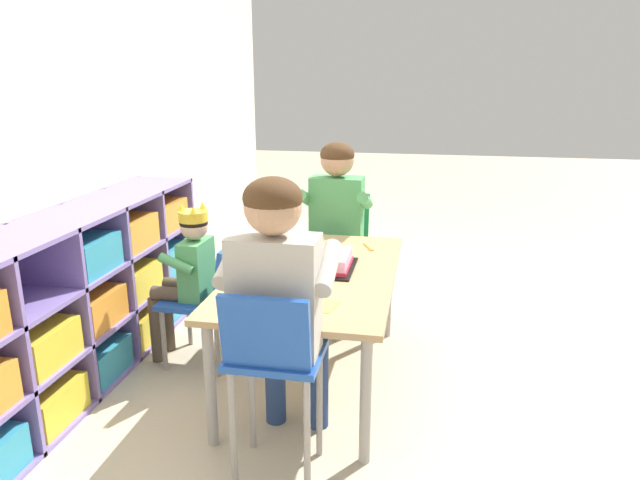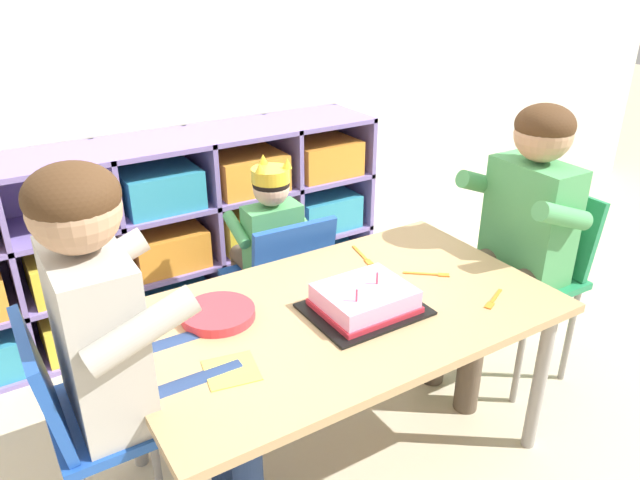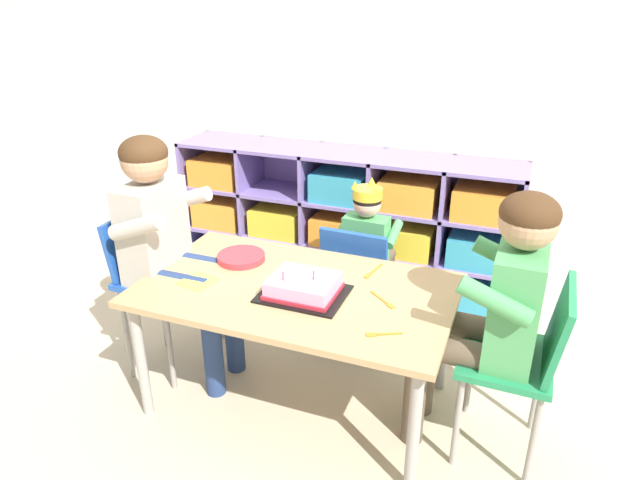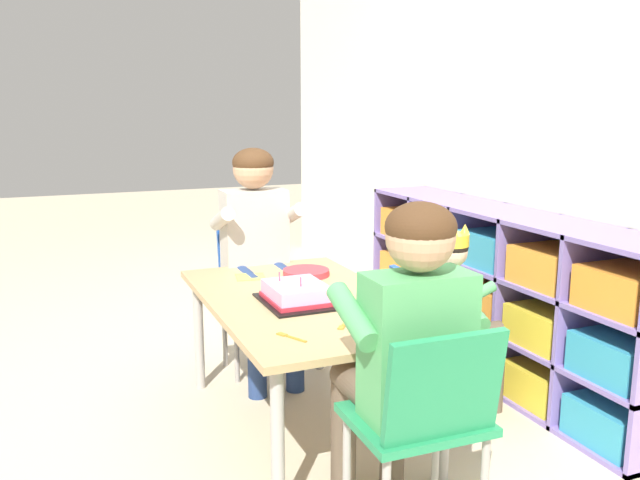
{
  "view_description": "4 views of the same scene",
  "coord_description": "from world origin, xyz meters",
  "px_view_note": "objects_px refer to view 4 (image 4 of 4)",
  "views": [
    {
      "loc": [
        -2.42,
        -0.48,
        1.41
      ],
      "look_at": [
        0.07,
        -0.01,
        0.67
      ],
      "focal_mm": 32.61,
      "sensor_mm": 36.0,
      "label": 1
    },
    {
      "loc": [
        -0.83,
        -1.22,
        1.46
      ],
      "look_at": [
        -0.04,
        0.04,
        0.76
      ],
      "focal_mm": 33.93,
      "sensor_mm": 36.0,
      "label": 2
    },
    {
      "loc": [
        0.78,
        -1.77,
        1.61
      ],
      "look_at": [
        0.08,
        0.05,
        0.74
      ],
      "focal_mm": 31.61,
      "sensor_mm": 36.0,
      "label": 3
    },
    {
      "loc": [
        2.3,
        -0.89,
        1.28
      ],
      "look_at": [
        0.05,
        0.05,
        0.78
      ],
      "focal_mm": 37.01,
      "sensor_mm": 36.0,
      "label": 4
    }
  ],
  "objects_px": {
    "guest_at_table_side": "(407,336)",
    "birthday_cake_on_tray": "(297,295)",
    "adult_helper_seated": "(259,236)",
    "fork_beside_plate_stack": "(345,323)",
    "paper_plate_stack": "(306,273)",
    "fork_near_cake_tray": "(290,337)",
    "activity_table": "(303,311)",
    "classroom_chair_guest_side": "(425,418)",
    "classroom_chair_blue": "(434,332)",
    "child_with_crown": "(458,298)",
    "fork_at_table_front_edge": "(385,308)",
    "classroom_chair_adult_side": "(253,276)"
  },
  "relations": [
    {
      "from": "birthday_cake_on_tray",
      "to": "fork_at_table_front_edge",
      "type": "distance_m",
      "value": 0.34
    },
    {
      "from": "activity_table",
      "to": "birthday_cake_on_tray",
      "type": "bearing_deg",
      "value": -42.46
    },
    {
      "from": "adult_helper_seated",
      "to": "fork_beside_plate_stack",
      "type": "distance_m",
      "value": 0.95
    },
    {
      "from": "child_with_crown",
      "to": "fork_near_cake_tray",
      "type": "bearing_deg",
      "value": 111.36
    },
    {
      "from": "classroom_chair_guest_side",
      "to": "fork_at_table_front_edge",
      "type": "bearing_deg",
      "value": -106.81
    },
    {
      "from": "fork_at_table_front_edge",
      "to": "activity_table",
      "type": "bearing_deg",
      "value": 144.73
    },
    {
      "from": "child_with_crown",
      "to": "adult_helper_seated",
      "type": "bearing_deg",
      "value": 45.0
    },
    {
      "from": "classroom_chair_guest_side",
      "to": "birthday_cake_on_tray",
      "type": "height_order",
      "value": "classroom_chair_guest_side"
    },
    {
      "from": "child_with_crown",
      "to": "birthday_cake_on_tray",
      "type": "xyz_separation_m",
      "value": [
        -0.05,
        -0.69,
        0.08
      ]
    },
    {
      "from": "adult_helper_seated",
      "to": "fork_near_cake_tray",
      "type": "xyz_separation_m",
      "value": [
        0.99,
        -0.21,
        -0.13
      ]
    },
    {
      "from": "guest_at_table_side",
      "to": "birthday_cake_on_tray",
      "type": "relative_size",
      "value": 3.21
    },
    {
      "from": "guest_at_table_side",
      "to": "paper_plate_stack",
      "type": "relative_size",
      "value": 5.05
    },
    {
      "from": "fork_beside_plate_stack",
      "to": "activity_table",
      "type": "bearing_deg",
      "value": 41.99
    },
    {
      "from": "classroom_chair_adult_side",
      "to": "guest_at_table_side",
      "type": "height_order",
      "value": "guest_at_table_side"
    },
    {
      "from": "child_with_crown",
      "to": "birthday_cake_on_tray",
      "type": "distance_m",
      "value": 0.7
    },
    {
      "from": "classroom_chair_blue",
      "to": "birthday_cake_on_tray",
      "type": "xyz_separation_m",
      "value": [
        -0.05,
        -0.58,
        0.21
      ]
    },
    {
      "from": "adult_helper_seated",
      "to": "classroom_chair_guest_side",
      "type": "xyz_separation_m",
      "value": [
        1.45,
        0.02,
        -0.25
      ]
    },
    {
      "from": "activity_table",
      "to": "fork_at_table_front_edge",
      "type": "height_order",
      "value": "fork_at_table_front_edge"
    },
    {
      "from": "adult_helper_seated",
      "to": "birthday_cake_on_tray",
      "type": "relative_size",
      "value": 3.39
    },
    {
      "from": "classroom_chair_blue",
      "to": "fork_near_cake_tray",
      "type": "height_order",
      "value": "classroom_chair_blue"
    },
    {
      "from": "classroom_chair_adult_side",
      "to": "adult_helper_seated",
      "type": "distance_m",
      "value": 0.24
    },
    {
      "from": "classroom_chair_blue",
      "to": "fork_near_cake_tray",
      "type": "relative_size",
      "value": 5.31
    },
    {
      "from": "fork_beside_plate_stack",
      "to": "classroom_chair_guest_side",
      "type": "bearing_deg",
      "value": -139.94
    },
    {
      "from": "classroom_chair_blue",
      "to": "classroom_chair_guest_side",
      "type": "bearing_deg",
      "value": 148.36
    },
    {
      "from": "paper_plate_stack",
      "to": "birthday_cake_on_tray",
      "type": "bearing_deg",
      "value": -26.47
    },
    {
      "from": "classroom_chair_guest_side",
      "to": "fork_near_cake_tray",
      "type": "height_order",
      "value": "classroom_chair_guest_side"
    },
    {
      "from": "classroom_chair_blue",
      "to": "fork_beside_plate_stack",
      "type": "xyz_separation_m",
      "value": [
        0.25,
        -0.52,
        0.18
      ]
    },
    {
      "from": "child_with_crown",
      "to": "fork_near_cake_tray",
      "type": "distance_m",
      "value": 0.9
    },
    {
      "from": "birthday_cake_on_tray",
      "to": "fork_near_cake_tray",
      "type": "height_order",
      "value": "birthday_cake_on_tray"
    },
    {
      "from": "adult_helper_seated",
      "to": "paper_plate_stack",
      "type": "relative_size",
      "value": 5.34
    },
    {
      "from": "classroom_chair_guest_side",
      "to": "guest_at_table_side",
      "type": "relative_size",
      "value": 0.69
    },
    {
      "from": "fork_beside_plate_stack",
      "to": "birthday_cake_on_tray",
      "type": "bearing_deg",
      "value": 51.08
    },
    {
      "from": "fork_beside_plate_stack",
      "to": "classroom_chair_adult_side",
      "type": "bearing_deg",
      "value": 39.76
    },
    {
      "from": "classroom_chair_guest_side",
      "to": "fork_beside_plate_stack",
      "type": "bearing_deg",
      "value": -87.76
    },
    {
      "from": "adult_helper_seated",
      "to": "birthday_cake_on_tray",
      "type": "distance_m",
      "value": 0.65
    },
    {
      "from": "fork_near_cake_tray",
      "to": "classroom_chair_adult_side",
      "type": "bearing_deg",
      "value": 143.05
    },
    {
      "from": "classroom_chair_guest_side",
      "to": "classroom_chair_blue",
      "type": "bearing_deg",
      "value": -122.44
    },
    {
      "from": "paper_plate_stack",
      "to": "fork_at_table_front_edge",
      "type": "bearing_deg",
      "value": 9.33
    },
    {
      "from": "classroom_chair_guest_side",
      "to": "birthday_cake_on_tray",
      "type": "relative_size",
      "value": 2.22
    },
    {
      "from": "fork_beside_plate_stack",
      "to": "child_with_crown",
      "type": "bearing_deg",
      "value": -29.65
    },
    {
      "from": "classroom_chair_adult_side",
      "to": "paper_plate_stack",
      "type": "relative_size",
      "value": 3.61
    },
    {
      "from": "child_with_crown",
      "to": "fork_near_cake_tray",
      "type": "relative_size",
      "value": 6.87
    },
    {
      "from": "birthday_cake_on_tray",
      "to": "adult_helper_seated",
      "type": "bearing_deg",
      "value": 175.39
    },
    {
      "from": "activity_table",
      "to": "child_with_crown",
      "type": "height_order",
      "value": "child_with_crown"
    },
    {
      "from": "fork_beside_plate_stack",
      "to": "paper_plate_stack",
      "type": "bearing_deg",
      "value": 28.96
    },
    {
      "from": "child_with_crown",
      "to": "paper_plate_stack",
      "type": "height_order",
      "value": "child_with_crown"
    },
    {
      "from": "guest_at_table_side",
      "to": "fork_at_table_front_edge",
      "type": "bearing_deg",
      "value": -110.4
    },
    {
      "from": "classroom_chair_guest_side",
      "to": "fork_at_table_front_edge",
      "type": "xyz_separation_m",
      "value": [
        -0.62,
        0.2,
        0.11
      ]
    },
    {
      "from": "fork_near_cake_tray",
      "to": "guest_at_table_side",
      "type": "bearing_deg",
      "value": 7.33
    },
    {
      "from": "fork_at_table_front_edge",
      "to": "paper_plate_stack",
      "type": "bearing_deg",
      "value": 110.87
    }
  ]
}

